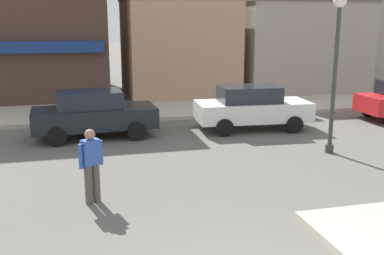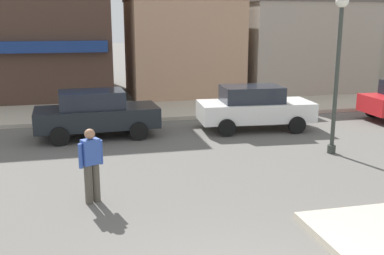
{
  "view_description": "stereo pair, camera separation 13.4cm",
  "coord_description": "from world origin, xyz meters",
  "px_view_note": "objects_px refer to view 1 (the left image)",
  "views": [
    {
      "loc": [
        -2.07,
        -4.78,
        3.75
      ],
      "look_at": [
        0.24,
        4.5,
        1.5
      ],
      "focal_mm": 42.0,
      "sensor_mm": 36.0,
      "label": 1
    },
    {
      "loc": [
        -1.94,
        -4.81,
        3.75
      ],
      "look_at": [
        0.24,
        4.5,
        1.5
      ],
      "focal_mm": 42.0,
      "sensor_mm": 36.0,
      "label": 2
    }
  ],
  "objects_px": {
    "parked_car_nearest": "(93,113)",
    "parked_car_second": "(252,107)",
    "lamp_post": "(336,51)",
    "pedestrian_crossing_near": "(91,164)"
  },
  "relations": [
    {
      "from": "parked_car_second",
      "to": "lamp_post",
      "type": "bearing_deg",
      "value": -71.16
    },
    {
      "from": "lamp_post",
      "to": "parked_car_nearest",
      "type": "height_order",
      "value": "lamp_post"
    },
    {
      "from": "parked_car_nearest",
      "to": "pedestrian_crossing_near",
      "type": "bearing_deg",
      "value": -92.31
    },
    {
      "from": "parked_car_nearest",
      "to": "pedestrian_crossing_near",
      "type": "distance_m",
      "value": 5.73
    },
    {
      "from": "lamp_post",
      "to": "pedestrian_crossing_near",
      "type": "xyz_separation_m",
      "value": [
        -6.88,
        -2.18,
        -2.09
      ]
    },
    {
      "from": "parked_car_nearest",
      "to": "parked_car_second",
      "type": "xyz_separation_m",
      "value": [
        5.51,
        -0.18,
        0.0
      ]
    },
    {
      "from": "parked_car_second",
      "to": "pedestrian_crossing_near",
      "type": "bearing_deg",
      "value": -136.02
    },
    {
      "from": "parked_car_nearest",
      "to": "parked_car_second",
      "type": "bearing_deg",
      "value": -1.91
    },
    {
      "from": "lamp_post",
      "to": "pedestrian_crossing_near",
      "type": "distance_m",
      "value": 7.52
    },
    {
      "from": "lamp_post",
      "to": "parked_car_nearest",
      "type": "bearing_deg",
      "value": 151.97
    }
  ]
}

